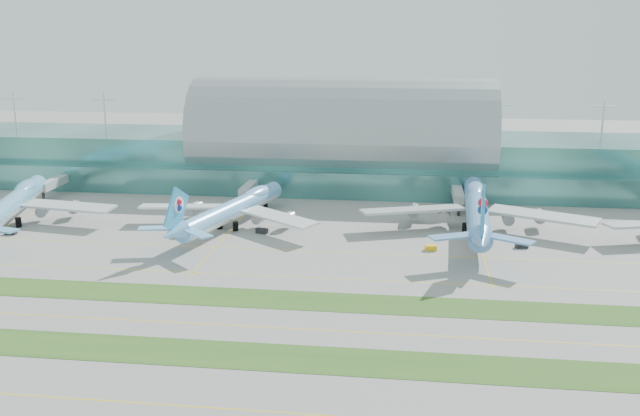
# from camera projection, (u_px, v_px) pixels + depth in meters

# --- Properties ---
(ground) EXTENTS (700.00, 700.00, 0.00)m
(ground) POSITION_uv_depth(u_px,v_px,m) (291.00, 303.00, 167.11)
(ground) COLOR gray
(ground) RESTS_ON ground
(terminal) EXTENTS (340.00, 69.10, 36.00)m
(terminal) POSITION_uv_depth(u_px,v_px,m) (343.00, 150.00, 287.23)
(terminal) COLOR #3D7A75
(terminal) RESTS_ON ground
(grass_strip_near) EXTENTS (420.00, 12.00, 0.08)m
(grass_strip_near) POSITION_uv_depth(u_px,v_px,m) (268.00, 357.00, 140.20)
(grass_strip_near) COLOR #2D591E
(grass_strip_near) RESTS_ON ground
(grass_strip_far) EXTENTS (420.00, 12.00, 0.08)m
(grass_strip_far) POSITION_uv_depth(u_px,v_px,m) (292.00, 300.00, 169.02)
(grass_strip_far) COLOR #2D591E
(grass_strip_far) RESTS_ON ground
(taxiline_a) EXTENTS (420.00, 0.35, 0.01)m
(taxiline_a) POSITION_uv_depth(u_px,v_px,m) (245.00, 410.00, 121.00)
(taxiline_a) COLOR yellow
(taxiline_a) RESTS_ON ground
(taxiline_b) EXTENTS (420.00, 0.35, 0.01)m
(taxiline_b) POSITION_uv_depth(u_px,v_px,m) (280.00, 328.00, 153.66)
(taxiline_b) COLOR yellow
(taxiline_b) RESTS_ON ground
(taxiline_c) EXTENTS (420.00, 0.35, 0.01)m
(taxiline_c) POSITION_uv_depth(u_px,v_px,m) (302.00, 277.00, 184.39)
(taxiline_c) COLOR yellow
(taxiline_c) RESTS_ON ground
(taxiline_d) EXTENTS (420.00, 0.35, 0.01)m
(taxiline_d) POSITION_uv_depth(u_px,v_px,m) (314.00, 251.00, 205.52)
(taxiline_d) COLOR yellow
(taxiline_d) RESTS_ON ground
(airliner_a) EXTENTS (67.71, 78.07, 21.73)m
(airliner_a) POSITION_uv_depth(u_px,v_px,m) (11.00, 204.00, 232.32)
(airliner_a) COLOR #5BA2C9
(airliner_a) RESTS_ON ground
(airliner_b) EXTENTS (61.62, 71.27, 19.97)m
(airliner_b) POSITION_uv_depth(u_px,v_px,m) (234.00, 208.00, 229.10)
(airliner_b) COLOR #71BAFA
(airliner_b) RESTS_ON ground
(airliner_c) EXTENTS (73.59, 83.64, 23.02)m
(airliner_c) POSITION_uv_depth(u_px,v_px,m) (477.00, 208.00, 225.13)
(airliner_c) COLOR #639BD9
(airliner_c) RESTS_ON ground
(gse_b) EXTENTS (3.35, 1.88, 1.34)m
(gse_b) POSITION_uv_depth(u_px,v_px,m) (11.00, 232.00, 221.64)
(gse_b) COLOR black
(gse_b) RESTS_ON ground
(gse_c) EXTENTS (3.68, 1.93, 1.35)m
(gse_c) POSITION_uv_depth(u_px,v_px,m) (180.00, 236.00, 217.92)
(gse_c) COLOR black
(gse_c) RESTS_ON ground
(gse_d) EXTENTS (4.03, 2.66, 1.56)m
(gse_d) POSITION_uv_depth(u_px,v_px,m) (262.00, 231.00, 222.83)
(gse_d) COLOR black
(gse_d) RESTS_ON ground
(gse_e) EXTENTS (3.53, 2.58, 1.48)m
(gse_e) POSITION_uv_depth(u_px,v_px,m) (431.00, 248.00, 206.16)
(gse_e) COLOR yellow
(gse_e) RESTS_ON ground
(gse_f) EXTENTS (3.85, 2.40, 1.34)m
(gse_f) POSITION_uv_depth(u_px,v_px,m) (522.00, 246.00, 208.18)
(gse_f) COLOR black
(gse_f) RESTS_ON ground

